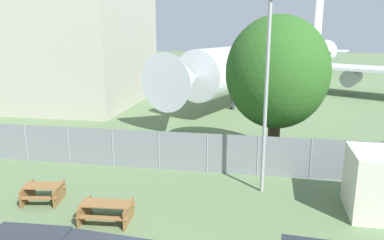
{
  "coord_description": "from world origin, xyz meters",
  "views": [
    {
      "loc": [
        2.43,
        -8.06,
        7.15
      ],
      "look_at": [
        -1.32,
        12.92,
        2.0
      ],
      "focal_mm": 35.0,
      "sensor_mm": 36.0,
      "label": 1
    }
  ],
  "objects": [
    {
      "name": "airplane",
      "position": [
        4.76,
        37.38,
        3.63
      ],
      "size": [
        35.95,
        43.8,
        11.88
      ],
      "rotation": [
        0.0,
        0.0,
        -1.95
      ],
      "color": "silver",
      "rests_on": "ground"
    },
    {
      "name": "tree_left_of_cabin",
      "position": [
        3.37,
        11.94,
        4.97
      ],
      "size": [
        5.37,
        5.37,
        7.95
      ],
      "color": "#4C3823",
      "rests_on": "ground"
    },
    {
      "name": "picnic_bench_near_cabin",
      "position": [
        -6.39,
        5.31,
        0.47
      ],
      "size": [
        1.78,
        1.65,
        0.76
      ],
      "rotation": [
        0.0,
        0.0,
        0.17
      ],
      "color": "brown",
      "rests_on": "ground"
    },
    {
      "name": "light_mast",
      "position": [
        2.77,
        8.04,
        5.29
      ],
      "size": [
        0.44,
        0.44,
        8.79
      ],
      "color": "#99999E",
      "rests_on": "ground"
    },
    {
      "name": "hangar_building",
      "position": [
        -21.51,
        27.07,
        7.5
      ],
      "size": [
        24.17,
        15.43,
        16.6
      ],
      "color": "#ADA899",
      "rests_on": "ground"
    },
    {
      "name": "picnic_bench_open_grass",
      "position": [
        -3.08,
        4.2,
        0.48
      ],
      "size": [
        2.03,
        1.54,
        0.76
      ],
      "rotation": [
        0.0,
        0.0,
        0.07
      ],
      "color": "brown",
      "rests_on": "ground"
    },
    {
      "name": "perimeter_fence",
      "position": [
        0.0,
        9.92,
        1.03
      ],
      "size": [
        56.07,
        0.07,
        2.07
      ],
      "color": "gray",
      "rests_on": "ground"
    }
  ]
}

